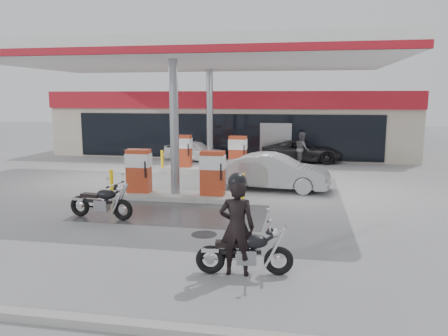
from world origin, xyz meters
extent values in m
plane|color=gray|center=(0.00, 0.00, 0.00)|extent=(90.00, 90.00, 0.00)
cube|color=#4C4C4F|center=(0.50, 0.00, 0.00)|extent=(6.00, 3.00, 0.00)
cylinder|color=#38383A|center=(2.00, -2.00, 0.00)|extent=(0.70, 0.70, 0.01)
cube|color=gray|center=(0.00, -7.00, 0.07)|extent=(28.00, 0.25, 0.15)
cube|color=beige|center=(0.00, 16.00, 2.00)|extent=(22.00, 8.00, 4.00)
cube|color=black|center=(0.00, 11.97, 1.40)|extent=(18.00, 0.10, 2.60)
cube|color=#A91421|center=(0.00, 11.90, 3.50)|extent=(22.00, 0.25, 1.00)
cube|color=navy|center=(7.00, 11.85, 3.50)|extent=(3.50, 0.12, 0.80)
cube|color=gray|center=(3.00, 11.93, 1.10)|extent=(1.80, 0.14, 2.20)
cube|color=silver|center=(0.00, 5.00, 5.30)|extent=(16.00, 10.00, 0.60)
cube|color=#A91421|center=(0.00, 0.05, 5.12)|extent=(16.00, 0.12, 0.24)
cube|color=#A91421|center=(0.00, 9.95, 5.12)|extent=(16.00, 0.12, 0.24)
cylinder|color=gray|center=(0.00, 2.00, 2.59)|extent=(0.32, 0.32, 5.00)
cylinder|color=gray|center=(0.00, 8.00, 2.59)|extent=(0.32, 0.32, 5.00)
cube|color=#9E9E99|center=(0.00, 2.00, 0.09)|extent=(4.50, 1.30, 0.18)
cube|color=#A5361B|center=(-1.40, 2.00, 0.98)|extent=(0.85, 0.48, 1.60)
cube|color=#A5361B|center=(1.40, 2.00, 0.98)|extent=(0.85, 0.48, 1.60)
cube|color=silver|center=(-1.40, 2.00, 1.38)|extent=(0.88, 0.52, 0.50)
cube|color=silver|center=(1.40, 2.00, 1.38)|extent=(0.88, 0.52, 0.50)
cylinder|color=yellow|center=(-2.50, 2.00, 0.54)|extent=(0.14, 0.14, 0.90)
cylinder|color=yellow|center=(2.50, 2.00, 0.54)|extent=(0.14, 0.14, 0.90)
cube|color=#9E9E99|center=(0.00, 8.00, 0.09)|extent=(4.50, 1.30, 0.18)
cube|color=#A5361B|center=(-1.40, 8.00, 0.98)|extent=(0.85, 0.48, 1.60)
cube|color=#A5361B|center=(1.40, 8.00, 0.98)|extent=(0.85, 0.48, 1.60)
cube|color=silver|center=(-1.40, 8.00, 1.38)|extent=(0.88, 0.52, 0.50)
cube|color=silver|center=(1.40, 8.00, 1.38)|extent=(0.88, 0.52, 0.50)
cylinder|color=yellow|center=(-2.50, 8.00, 0.54)|extent=(0.14, 0.14, 0.90)
cylinder|color=yellow|center=(2.50, 8.00, 0.54)|extent=(0.14, 0.14, 0.90)
torus|color=black|center=(4.15, -4.36, 0.31)|extent=(0.64, 0.23, 0.62)
torus|color=black|center=(2.73, -4.55, 0.31)|extent=(0.64, 0.23, 0.62)
cube|color=gray|center=(3.48, -4.45, 0.39)|extent=(0.44, 0.30, 0.31)
cube|color=black|center=(3.32, -4.47, 0.50)|extent=(0.94, 0.23, 0.08)
ellipsoid|color=black|center=(3.63, -4.43, 0.73)|extent=(0.62, 0.41, 0.29)
cube|color=black|center=(3.12, -4.50, 0.66)|extent=(0.60, 0.32, 0.10)
cylinder|color=silver|center=(3.94, -4.38, 1.04)|extent=(0.14, 0.79, 0.04)
sphere|color=silver|center=(4.06, -4.37, 0.91)|extent=(0.19, 0.19, 0.19)
cylinder|color=silver|center=(2.94, -4.37, 0.29)|extent=(0.94, 0.21, 0.08)
imported|color=black|center=(3.28, -4.47, 1.02)|extent=(0.76, 0.52, 2.04)
torus|color=black|center=(-0.72, -1.09, 0.33)|extent=(0.67, 0.23, 0.66)
torus|color=black|center=(-2.22, -0.91, 0.33)|extent=(0.67, 0.23, 0.66)
cube|color=gray|center=(-1.43, -1.01, 0.42)|extent=(0.47, 0.31, 0.33)
cube|color=black|center=(-1.59, -0.99, 0.52)|extent=(0.99, 0.23, 0.09)
ellipsoid|color=black|center=(-1.27, -1.03, 0.77)|extent=(0.65, 0.42, 0.31)
cube|color=black|center=(-1.81, -0.96, 0.70)|extent=(0.63, 0.33, 0.11)
cylinder|color=silver|center=(-0.94, -1.07, 1.09)|extent=(0.14, 0.83, 0.04)
sphere|color=silver|center=(-0.81, -1.08, 0.96)|extent=(0.20, 0.20, 0.20)
cylinder|color=silver|center=(-1.95, -0.79, 0.31)|extent=(0.99, 0.21, 0.09)
imported|color=white|center=(-1.61, 11.20, 0.61)|extent=(3.78, 2.09, 1.22)
imported|color=#535358|center=(4.51, 10.80, 0.91)|extent=(0.88, 1.02, 1.81)
imported|color=#A0A4A8|center=(3.47, 4.20, 0.72)|extent=(4.52, 2.03, 1.44)
imported|color=#131B41|center=(-6.10, 14.00, 0.54)|extent=(3.74, 1.53, 1.08)
imported|color=black|center=(4.50, 12.00, 0.64)|extent=(4.70, 2.40, 1.27)
camera|label=1|loc=(4.59, -13.10, 3.71)|focal=35.00mm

